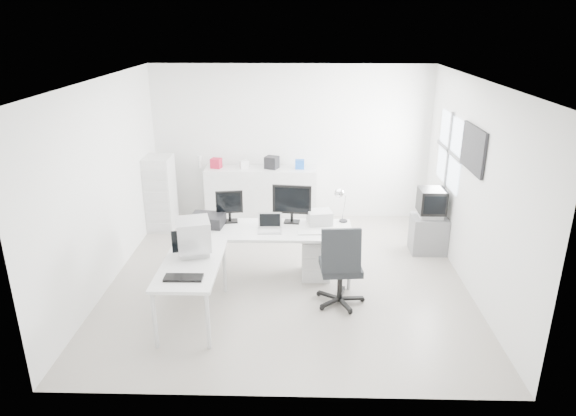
{
  "coord_description": "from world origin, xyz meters",
  "views": [
    {
      "loc": [
        0.17,
        -6.63,
        3.54
      ],
      "look_at": [
        0.0,
        0.2,
        1.0
      ],
      "focal_mm": 32.0,
      "sensor_mm": 36.0,
      "label": 1
    }
  ],
  "objects_px": {
    "lcd_monitor_large": "(292,204)",
    "sideboard": "(261,195)",
    "lcd_monitor_small": "(229,206)",
    "inkjet_printer": "(208,220)",
    "office_chair": "(341,263)",
    "main_desk": "(267,253)",
    "tv_cabinet": "(428,234)",
    "crt_tv": "(431,203)",
    "crt_monitor": "(194,237)",
    "laser_printer": "(320,217)",
    "laptop": "(270,225)",
    "filing_cabinet": "(160,193)",
    "side_desk": "(193,290)",
    "drawer_pedestal": "(316,257)"
  },
  "relations": [
    {
      "from": "sideboard",
      "to": "inkjet_printer",
      "type": "bearing_deg",
      "value": -105.94
    },
    {
      "from": "drawer_pedestal",
      "to": "office_chair",
      "type": "distance_m",
      "value": 0.86
    },
    {
      "from": "laptop",
      "to": "office_chair",
      "type": "distance_m",
      "value": 1.16
    },
    {
      "from": "lcd_monitor_small",
      "to": "lcd_monitor_large",
      "type": "relative_size",
      "value": 0.84
    },
    {
      "from": "lcd_monitor_small",
      "to": "laser_printer",
      "type": "relative_size",
      "value": 1.45
    },
    {
      "from": "tv_cabinet",
      "to": "crt_tv",
      "type": "relative_size",
      "value": 1.19
    },
    {
      "from": "inkjet_printer",
      "to": "tv_cabinet",
      "type": "bearing_deg",
      "value": 20.71
    },
    {
      "from": "sideboard",
      "to": "laptop",
      "type": "bearing_deg",
      "value": -82.69
    },
    {
      "from": "crt_monitor",
      "to": "sideboard",
      "type": "height_order",
      "value": "crt_monitor"
    },
    {
      "from": "tv_cabinet",
      "to": "crt_tv",
      "type": "height_order",
      "value": "crt_tv"
    },
    {
      "from": "inkjet_printer",
      "to": "crt_monitor",
      "type": "xyz_separation_m",
      "value": [
        0.0,
        -0.95,
        0.15
      ]
    },
    {
      "from": "main_desk",
      "to": "crt_monitor",
      "type": "xyz_separation_m",
      "value": [
        -0.85,
        -0.85,
        0.61
      ]
    },
    {
      "from": "lcd_monitor_small",
      "to": "crt_monitor",
      "type": "distance_m",
      "value": 1.14
    },
    {
      "from": "laser_printer",
      "to": "crt_tv",
      "type": "bearing_deg",
      "value": 10.38
    },
    {
      "from": "laptop",
      "to": "office_chair",
      "type": "relative_size",
      "value": 0.27
    },
    {
      "from": "crt_monitor",
      "to": "sideboard",
      "type": "relative_size",
      "value": 0.24
    },
    {
      "from": "main_desk",
      "to": "lcd_monitor_large",
      "type": "bearing_deg",
      "value": 35.54
    },
    {
      "from": "laser_printer",
      "to": "tv_cabinet",
      "type": "height_order",
      "value": "laser_printer"
    },
    {
      "from": "crt_tv",
      "to": "filing_cabinet",
      "type": "height_order",
      "value": "filing_cabinet"
    },
    {
      "from": "lcd_monitor_small",
      "to": "drawer_pedestal",
      "type": "bearing_deg",
      "value": -17.95
    },
    {
      "from": "side_desk",
      "to": "crt_monitor",
      "type": "xyz_separation_m",
      "value": [
        0.0,
        0.25,
        0.61
      ]
    },
    {
      "from": "lcd_monitor_small",
      "to": "sideboard",
      "type": "distance_m",
      "value": 2.05
    },
    {
      "from": "laser_printer",
      "to": "crt_tv",
      "type": "distance_m",
      "value": 1.9
    },
    {
      "from": "main_desk",
      "to": "crt_tv",
      "type": "xyz_separation_m",
      "value": [
        2.52,
        0.92,
        0.45
      ]
    },
    {
      "from": "office_chair",
      "to": "filing_cabinet",
      "type": "height_order",
      "value": "filing_cabinet"
    },
    {
      "from": "laser_printer",
      "to": "inkjet_printer",
      "type": "bearing_deg",
      "value": 173.15
    },
    {
      "from": "lcd_monitor_large",
      "to": "sideboard",
      "type": "relative_size",
      "value": 0.29
    },
    {
      "from": "crt_tv",
      "to": "sideboard",
      "type": "bearing_deg",
      "value": 154.86
    },
    {
      "from": "lcd_monitor_small",
      "to": "laser_printer",
      "type": "bearing_deg",
      "value": -10.18
    },
    {
      "from": "inkjet_printer",
      "to": "lcd_monitor_small",
      "type": "bearing_deg",
      "value": 33.65
    },
    {
      "from": "lcd_monitor_small",
      "to": "lcd_monitor_large",
      "type": "bearing_deg",
      "value": -8.86
    },
    {
      "from": "laser_printer",
      "to": "filing_cabinet",
      "type": "xyz_separation_m",
      "value": [
        -2.73,
        1.57,
        -0.19
      ]
    },
    {
      "from": "lcd_monitor_small",
      "to": "tv_cabinet",
      "type": "distance_m",
      "value": 3.21
    },
    {
      "from": "side_desk",
      "to": "crt_monitor",
      "type": "height_order",
      "value": "crt_monitor"
    },
    {
      "from": "inkjet_printer",
      "to": "lcd_monitor_small",
      "type": "relative_size",
      "value": 0.95
    },
    {
      "from": "crt_monitor",
      "to": "filing_cabinet",
      "type": "relative_size",
      "value": 0.36
    },
    {
      "from": "inkjet_printer",
      "to": "office_chair",
      "type": "height_order",
      "value": "office_chair"
    },
    {
      "from": "main_desk",
      "to": "drawer_pedestal",
      "type": "relative_size",
      "value": 4.0
    },
    {
      "from": "lcd_monitor_small",
      "to": "office_chair",
      "type": "height_order",
      "value": "lcd_monitor_small"
    },
    {
      "from": "lcd_monitor_small",
      "to": "crt_tv",
      "type": "distance_m",
      "value": 3.14
    },
    {
      "from": "lcd_monitor_small",
      "to": "laptop",
      "type": "relative_size",
      "value": 1.54
    },
    {
      "from": "laptop",
      "to": "tv_cabinet",
      "type": "distance_m",
      "value": 2.72
    },
    {
      "from": "lcd_monitor_small",
      "to": "sideboard",
      "type": "bearing_deg",
      "value": 72.35
    },
    {
      "from": "crt_monitor",
      "to": "filing_cabinet",
      "type": "distance_m",
      "value": 2.89
    },
    {
      "from": "tv_cabinet",
      "to": "crt_tv",
      "type": "xyz_separation_m",
      "value": [
        0.0,
        -0.0,
        0.52
      ]
    },
    {
      "from": "inkjet_printer",
      "to": "filing_cabinet",
      "type": "bearing_deg",
      "value": 130.97
    },
    {
      "from": "main_desk",
      "to": "inkjet_printer",
      "type": "xyz_separation_m",
      "value": [
        -0.85,
        0.1,
        0.46
      ]
    },
    {
      "from": "laptop",
      "to": "tv_cabinet",
      "type": "relative_size",
      "value": 0.53
    },
    {
      "from": "lcd_monitor_small",
      "to": "office_chair",
      "type": "distance_m",
      "value": 1.87
    },
    {
      "from": "side_desk",
      "to": "tv_cabinet",
      "type": "xyz_separation_m",
      "value": [
        3.37,
        2.02,
        -0.08
      ]
    }
  ]
}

